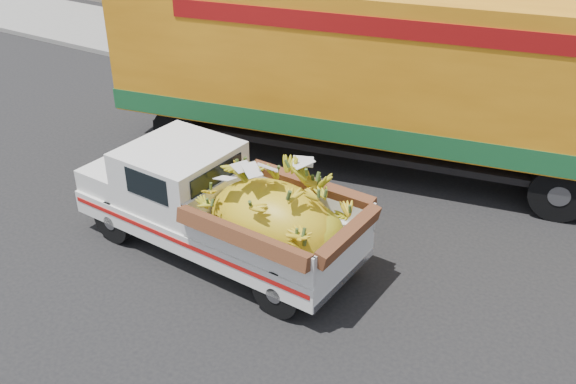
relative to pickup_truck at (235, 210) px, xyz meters
The scene contains 5 objects.
ground 1.26m from the pickup_truck, 133.36° to the left, with size 100.00×100.00×0.00m, color black.
curb 7.05m from the pickup_truck, 94.63° to the left, with size 60.00×0.25×0.15m, color gray.
sidewalk 9.13m from the pickup_truck, 93.56° to the left, with size 60.00×4.00×0.14m, color gray.
pickup_truck is the anchor object (origin of this frame).
semi_trailer 4.73m from the pickup_truck, 81.06° to the left, with size 12.09×4.82×3.80m.
Camera 1 is at (6.11, -7.77, 6.42)m, focal length 40.00 mm.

